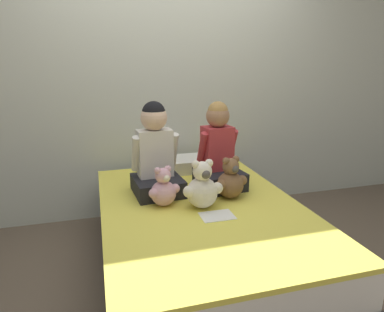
{
  "coord_description": "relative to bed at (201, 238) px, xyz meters",
  "views": [
    {
      "loc": [
        -0.64,
        -2.04,
        1.44
      ],
      "look_at": [
        0.0,
        0.23,
        0.77
      ],
      "focal_mm": 32.0,
      "sensor_mm": 36.0,
      "label": 1
    }
  ],
  "objects": [
    {
      "name": "child_on_right",
      "position": [
        0.23,
        0.31,
        0.52
      ],
      "size": [
        0.35,
        0.38,
        0.65
      ],
      "rotation": [
        0.0,
        0.0,
        0.12
      ],
      "color": "black",
      "rests_on": "bed"
    },
    {
      "name": "pillow_at_headboard",
      "position": [
        0.0,
        0.76,
        0.3
      ],
      "size": [
        0.58,
        0.3,
        0.11
      ],
      "color": "silver",
      "rests_on": "bed"
    },
    {
      "name": "teddy_bear_held_by_left_child",
      "position": [
        -0.25,
        0.06,
        0.36
      ],
      "size": [
        0.22,
        0.17,
        0.27
      ],
      "rotation": [
        0.0,
        0.0,
        0.31
      ],
      "color": "#DBA3B2",
      "rests_on": "bed"
    },
    {
      "name": "child_on_left",
      "position": [
        -0.25,
        0.31,
        0.54
      ],
      "size": [
        0.37,
        0.38,
        0.67
      ],
      "rotation": [
        0.0,
        0.0,
        0.08
      ],
      "color": "black",
      "rests_on": "bed"
    },
    {
      "name": "ground_plane",
      "position": [
        0.0,
        0.0,
        -0.24
      ],
      "size": [
        14.0,
        14.0,
        0.0
      ],
      "primitive_type": "plane",
      "color": "brown"
    },
    {
      "name": "bed",
      "position": [
        0.0,
        0.0,
        0.0
      ],
      "size": [
        1.33,
        1.89,
        0.49
      ],
      "color": "#2D2D33",
      "rests_on": "ground_plane"
    },
    {
      "name": "teddy_bear_held_by_right_child",
      "position": [
        0.23,
        0.06,
        0.38
      ],
      "size": [
        0.25,
        0.19,
        0.3
      ],
      "rotation": [
        0.0,
        0.0,
        0.26
      ],
      "color": "brown",
      "rests_on": "bed"
    },
    {
      "name": "wall_behind_bed",
      "position": [
        0.0,
        1.09,
        1.01
      ],
      "size": [
        8.0,
        0.06,
        2.5
      ],
      "color": "beige",
      "rests_on": "ground_plane"
    },
    {
      "name": "teddy_bear_between_children",
      "position": [
        -0.01,
        -0.04,
        0.39
      ],
      "size": [
        0.27,
        0.21,
        0.33
      ],
      "rotation": [
        0.0,
        0.0,
        0.06
      ],
      "color": "silver",
      "rests_on": "bed"
    },
    {
      "name": "sign_card",
      "position": [
        0.04,
        -0.2,
        0.25
      ],
      "size": [
        0.21,
        0.15,
        0.0
      ],
      "color": "white",
      "rests_on": "bed"
    }
  ]
}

